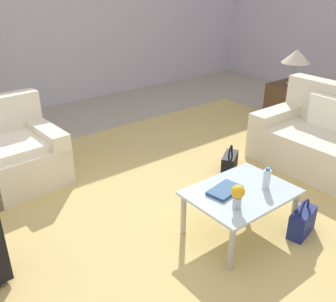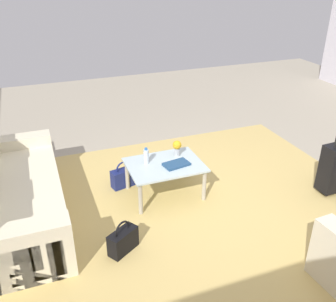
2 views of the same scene
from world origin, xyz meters
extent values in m
plane|color=#A89E89|center=(0.00, 0.00, 0.00)|extent=(12.00, 12.00, 0.00)
cube|color=silver|center=(0.00, 4.06, 1.55)|extent=(10.24, 0.12, 3.10)
cube|color=tan|center=(0.60, 0.20, 0.00)|extent=(5.20, 4.40, 0.01)
cube|color=beige|center=(2.10, 0.38, 0.29)|extent=(0.95, 0.24, 0.59)
cube|color=white|center=(2.30, -0.10, 0.63)|extent=(0.15, 0.40, 0.41)
cube|color=beige|center=(-0.90, 1.60, 0.22)|extent=(1.04, 0.94, 0.44)
cube|color=beige|center=(-0.51, 1.62, 0.30)|extent=(0.25, 0.89, 0.60)
cube|color=white|center=(-0.90, 1.55, 0.48)|extent=(0.79, 0.67, 0.08)
cube|color=silver|center=(0.40, -0.50, 0.42)|extent=(0.90, 0.68, 0.02)
cylinder|color=#ADA899|center=(0.00, -0.21, 0.20)|extent=(0.05, 0.05, 0.41)
cylinder|color=#ADA899|center=(0.80, -0.21, 0.20)|extent=(0.05, 0.05, 0.41)
cylinder|color=#ADA899|center=(0.00, -0.79, 0.20)|extent=(0.05, 0.05, 0.41)
cylinder|color=#ADA899|center=(0.80, -0.79, 0.20)|extent=(0.05, 0.05, 0.41)
cylinder|color=silver|center=(0.60, -0.60, 0.52)|extent=(0.06, 0.06, 0.18)
cylinder|color=#2D6BBC|center=(0.60, -0.60, 0.62)|extent=(0.04, 0.04, 0.02)
cube|color=navy|center=(0.28, -0.42, 0.44)|extent=(0.33, 0.23, 0.03)
cylinder|color=#B2B7BC|center=(0.18, -0.65, 0.48)|extent=(0.07, 0.07, 0.10)
sphere|color=gold|center=(0.18, -0.65, 0.58)|extent=(0.11, 0.11, 0.11)
cube|color=#513823|center=(3.20, 1.00, 0.29)|extent=(0.57, 0.57, 0.58)
cylinder|color=#ADA899|center=(3.20, 1.00, 0.59)|extent=(0.18, 0.18, 0.02)
cylinder|color=#ADA899|center=(3.20, 1.00, 0.76)|extent=(0.04, 0.04, 0.31)
cone|color=beige|center=(3.20, 1.00, 1.01)|extent=(0.43, 0.43, 0.20)
cylinder|color=black|center=(-1.46, 0.21, 0.03)|extent=(0.02, 0.05, 0.05)
cube|color=black|center=(1.15, 0.32, 0.12)|extent=(0.35, 0.29, 0.24)
torus|color=black|center=(1.15, 0.32, 0.26)|extent=(0.18, 0.12, 0.20)
cube|color=navy|center=(0.83, -0.86, 0.12)|extent=(0.34, 0.21, 0.24)
torus|color=navy|center=(0.83, -0.86, 0.26)|extent=(0.20, 0.06, 0.20)
camera|label=1|loc=(-1.79, -2.29, 2.11)|focal=40.00mm
camera|label=2|loc=(1.76, 3.21, 2.61)|focal=40.00mm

